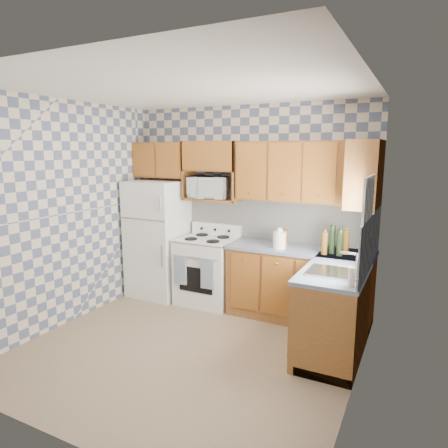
% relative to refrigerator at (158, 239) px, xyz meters
% --- Properties ---
extents(floor, '(3.40, 3.40, 0.00)m').
position_rel_refrigerator_xyz_m(floor, '(1.27, -1.25, -0.84)').
color(floor, '#826B50').
rests_on(floor, ground).
extents(back_wall, '(3.40, 0.02, 2.70)m').
position_rel_refrigerator_xyz_m(back_wall, '(1.27, 0.35, 0.51)').
color(back_wall, slate).
rests_on(back_wall, ground).
extents(right_wall, '(0.02, 3.20, 2.70)m').
position_rel_refrigerator_xyz_m(right_wall, '(2.97, -1.25, 0.51)').
color(right_wall, slate).
rests_on(right_wall, ground).
extents(backsplash_back, '(2.60, 0.02, 0.56)m').
position_rel_refrigerator_xyz_m(backsplash_back, '(1.68, 0.34, 0.36)').
color(backsplash_back, silver).
rests_on(backsplash_back, back_wall).
extents(backsplash_right, '(0.02, 1.60, 0.56)m').
position_rel_refrigerator_xyz_m(backsplash_right, '(2.96, -0.45, 0.36)').
color(backsplash_right, silver).
rests_on(backsplash_right, right_wall).
extents(refrigerator, '(0.75, 0.70, 1.68)m').
position_rel_refrigerator_xyz_m(refrigerator, '(0.00, 0.00, 0.00)').
color(refrigerator, white).
rests_on(refrigerator, floor).
extents(stove_body, '(0.76, 0.65, 0.90)m').
position_rel_refrigerator_xyz_m(stove_body, '(0.80, 0.03, -0.39)').
color(stove_body, white).
rests_on(stove_body, floor).
extents(cooktop, '(0.76, 0.65, 0.02)m').
position_rel_refrigerator_xyz_m(cooktop, '(0.80, 0.03, 0.07)').
color(cooktop, silver).
rests_on(cooktop, stove_body).
extents(backguard, '(0.76, 0.08, 0.17)m').
position_rel_refrigerator_xyz_m(backguard, '(0.80, 0.30, 0.16)').
color(backguard, white).
rests_on(backguard, cooktop).
extents(dish_towel_left, '(0.19, 0.02, 0.39)m').
position_rel_refrigerator_xyz_m(dish_towel_left, '(0.58, -0.32, -0.31)').
color(dish_towel_left, navy).
rests_on(dish_towel_left, stove_body).
extents(dish_towel_right, '(0.19, 0.02, 0.39)m').
position_rel_refrigerator_xyz_m(dish_towel_right, '(0.99, -0.32, -0.31)').
color(dish_towel_right, navy).
rests_on(dish_towel_right, stove_body).
extents(base_cabinets_back, '(1.75, 0.60, 0.88)m').
position_rel_refrigerator_xyz_m(base_cabinets_back, '(2.10, 0.05, -0.40)').
color(base_cabinets_back, brown).
rests_on(base_cabinets_back, floor).
extents(base_cabinets_right, '(0.60, 1.60, 0.88)m').
position_rel_refrigerator_xyz_m(base_cabinets_right, '(2.67, -0.45, -0.40)').
color(base_cabinets_right, brown).
rests_on(base_cabinets_right, floor).
extents(countertop_back, '(1.77, 0.63, 0.04)m').
position_rel_refrigerator_xyz_m(countertop_back, '(2.10, 0.05, 0.06)').
color(countertop_back, slate).
rests_on(countertop_back, base_cabinets_back).
extents(countertop_right, '(0.63, 1.60, 0.04)m').
position_rel_refrigerator_xyz_m(countertop_right, '(2.67, -0.45, 0.06)').
color(countertop_right, slate).
rests_on(countertop_right, base_cabinets_right).
extents(upper_cabinets_back, '(1.75, 0.33, 0.74)m').
position_rel_refrigerator_xyz_m(upper_cabinets_back, '(2.10, 0.19, 1.01)').
color(upper_cabinets_back, brown).
rests_on(upper_cabinets_back, back_wall).
extents(upper_cabinets_fridge, '(0.82, 0.33, 0.50)m').
position_rel_refrigerator_xyz_m(upper_cabinets_fridge, '(-0.02, 0.19, 1.13)').
color(upper_cabinets_fridge, brown).
rests_on(upper_cabinets_fridge, back_wall).
extents(upper_cabinets_right, '(0.33, 0.70, 0.74)m').
position_rel_refrigerator_xyz_m(upper_cabinets_right, '(2.81, 0.00, 1.01)').
color(upper_cabinets_right, brown).
rests_on(upper_cabinets_right, right_wall).
extents(microwave_shelf, '(0.80, 0.33, 0.03)m').
position_rel_refrigerator_xyz_m(microwave_shelf, '(0.80, 0.19, 0.60)').
color(microwave_shelf, brown).
rests_on(microwave_shelf, back_wall).
extents(microwave, '(0.63, 0.50, 0.30)m').
position_rel_refrigerator_xyz_m(microwave, '(0.75, 0.20, 0.76)').
color(microwave, white).
rests_on(microwave, microwave_shelf).
extents(sink, '(0.48, 0.40, 0.03)m').
position_rel_refrigerator_xyz_m(sink, '(2.67, -0.80, 0.09)').
color(sink, '#B7B7BC').
rests_on(sink, countertop_right).
extents(window, '(0.02, 0.66, 0.86)m').
position_rel_refrigerator_xyz_m(window, '(2.96, -0.80, 0.61)').
color(window, silver).
rests_on(window, right_wall).
extents(bottle_0, '(0.07, 0.07, 0.33)m').
position_rel_refrigerator_xyz_m(bottle_0, '(2.50, -0.03, 0.25)').
color(bottle_0, black).
rests_on(bottle_0, countertop_back).
extents(bottle_1, '(0.07, 0.07, 0.31)m').
position_rel_refrigerator_xyz_m(bottle_1, '(2.60, -0.09, 0.23)').
color(bottle_1, black).
rests_on(bottle_1, countertop_back).
extents(bottle_2, '(0.07, 0.07, 0.29)m').
position_rel_refrigerator_xyz_m(bottle_2, '(2.65, 0.01, 0.22)').
color(bottle_2, brown).
rests_on(bottle_2, countertop_back).
extents(bottle_3, '(0.07, 0.07, 0.26)m').
position_rel_refrigerator_xyz_m(bottle_3, '(2.43, -0.11, 0.21)').
color(bottle_3, brown).
rests_on(bottle_3, countertop_back).
extents(knife_block, '(0.11, 0.11, 0.21)m').
position_rel_refrigerator_xyz_m(knife_block, '(1.88, 0.05, 0.19)').
color(knife_block, brown).
rests_on(knife_block, countertop_back).
extents(electric_kettle, '(0.16, 0.16, 0.20)m').
position_rel_refrigerator_xyz_m(electric_kettle, '(1.87, -0.07, 0.18)').
color(electric_kettle, white).
rests_on(electric_kettle, countertop_back).
extents(food_containers, '(0.16, 0.16, 0.10)m').
position_rel_refrigerator_xyz_m(food_containers, '(1.85, 0.05, 0.13)').
color(food_containers, silver).
rests_on(food_containers, countertop_back).
extents(soap_bottle, '(0.06, 0.06, 0.17)m').
position_rel_refrigerator_xyz_m(soap_bottle, '(2.89, -1.11, 0.17)').
color(soap_bottle, silver).
rests_on(soap_bottle, countertop_right).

